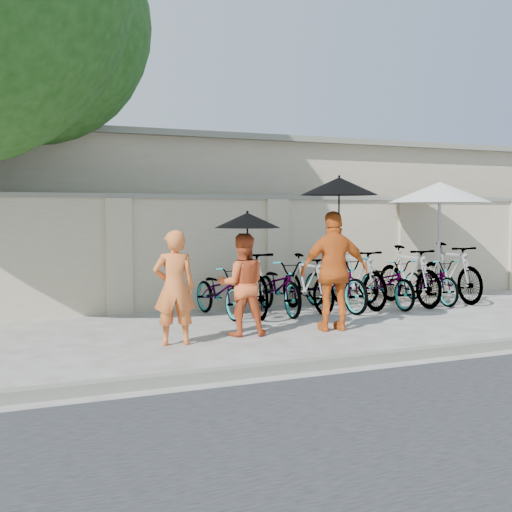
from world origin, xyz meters
name	(u,v)px	position (x,y,z in m)	size (l,w,h in m)	color
ground	(238,343)	(0.00, 0.00, 0.00)	(80.00, 80.00, 0.00)	#B8B7B6
kerb	(295,366)	(0.00, -1.70, 0.06)	(40.00, 0.16, 0.12)	gray
compound_wall	(225,253)	(1.00, 3.20, 1.00)	(20.00, 0.30, 2.00)	beige
building_behind	(209,218)	(2.00, 7.00, 1.60)	(14.00, 6.00, 3.20)	#C3B49C
monk_left	(174,288)	(-0.83, 0.21, 0.76)	(0.56, 0.37, 1.53)	orange
monk_center	(242,285)	(0.24, 0.46, 0.73)	(0.71, 0.55, 1.46)	#DA5A2A
parasol_center	(247,220)	(0.29, 0.38, 1.65)	(0.94, 0.94, 0.93)	black
monk_right	(334,271)	(1.64, 0.27, 0.89)	(1.04, 0.43, 1.78)	orange
parasol_right	(339,186)	(1.66, 0.19, 2.14)	(1.14, 1.14, 1.26)	black
patio_umbrella	(440,194)	(5.07, 2.14, 2.12)	(2.47, 2.47, 2.35)	gray
bike_0	(220,291)	(0.50, 2.12, 0.43)	(0.58, 1.65, 0.87)	#989898
bike_1	(251,282)	(1.04, 2.05, 0.57)	(0.54, 1.91, 1.15)	#989898
bike_2	(279,286)	(1.57, 2.03, 0.47)	(0.63, 1.80, 0.95)	#989898
bike_3	(307,283)	(2.11, 2.02, 0.51)	(0.48, 1.70, 1.02)	#989898
bike_4	(335,283)	(2.65, 1.97, 0.49)	(0.65, 1.86, 0.98)	#989898
bike_5	(357,277)	(3.18, 2.11, 0.56)	(0.53, 1.86, 1.12)	#989898
bike_6	(387,283)	(3.72, 1.92, 0.45)	(0.60, 1.72, 0.90)	#989898
bike_7	(409,275)	(4.26, 1.99, 0.56)	(0.53, 1.87, 1.13)	#989898
bike_8	(431,281)	(4.79, 2.01, 0.43)	(0.57, 1.64, 0.86)	#989898
bike_9	(450,272)	(5.33, 2.09, 0.58)	(0.54, 1.92, 1.15)	#989898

